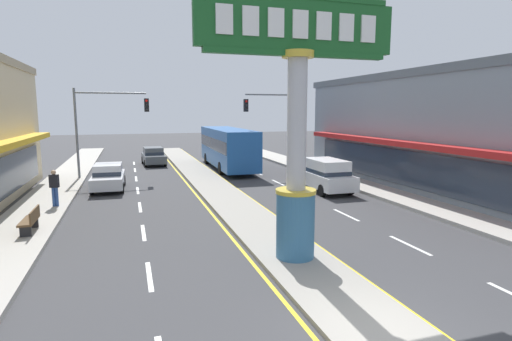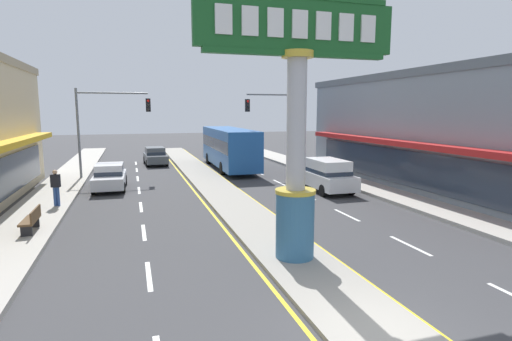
{
  "view_description": "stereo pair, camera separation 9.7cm",
  "coord_description": "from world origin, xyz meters",
  "px_view_note": "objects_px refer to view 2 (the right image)",
  "views": [
    {
      "loc": [
        -4.87,
        -6.67,
        4.71
      ],
      "look_at": [
        -0.58,
        6.9,
        2.6
      ],
      "focal_mm": 28.4,
      "sensor_mm": 36.0,
      "label": 1
    },
    {
      "loc": [
        -4.77,
        -6.7,
        4.71
      ],
      "look_at": [
        -0.58,
        6.9,
        2.6
      ],
      "focal_mm": 28.4,
      "sensor_mm": 36.0,
      "label": 2
    }
  ],
  "objects_px": {
    "district_sign": "(296,130)",
    "traffic_light_left_side": "(105,117)",
    "suv_near_left_lane": "(327,175)",
    "traffic_light_right_side": "(283,117)",
    "bus_far_right_lane": "(229,146)",
    "storefront_right": "(466,131)",
    "sedan_near_right_lane": "(110,176)",
    "sedan_mid_left_lane": "(155,156)",
    "pedestrian_near_kerb": "(56,185)",
    "street_bench": "(32,219)"
  },
  "relations": [
    {
      "from": "traffic_light_left_side",
      "to": "traffic_light_right_side",
      "type": "distance_m",
      "value": 12.79
    },
    {
      "from": "district_sign",
      "to": "suv_near_left_lane",
      "type": "bearing_deg",
      "value": 58.15
    },
    {
      "from": "suv_near_left_lane",
      "to": "street_bench",
      "type": "xyz_separation_m",
      "value": [
        -14.6,
        -4.52,
        -0.34
      ]
    },
    {
      "from": "storefront_right",
      "to": "suv_near_left_lane",
      "type": "bearing_deg",
      "value": 169.17
    },
    {
      "from": "district_sign",
      "to": "pedestrian_near_kerb",
      "type": "height_order",
      "value": "district_sign"
    },
    {
      "from": "suv_near_left_lane",
      "to": "pedestrian_near_kerb",
      "type": "height_order",
      "value": "pedestrian_near_kerb"
    },
    {
      "from": "district_sign",
      "to": "traffic_light_left_side",
      "type": "height_order",
      "value": "district_sign"
    },
    {
      "from": "traffic_light_left_side",
      "to": "pedestrian_near_kerb",
      "type": "relative_size",
      "value": 3.54
    },
    {
      "from": "bus_far_right_lane",
      "to": "suv_near_left_lane",
      "type": "distance_m",
      "value": 11.4
    },
    {
      "from": "sedan_mid_left_lane",
      "to": "pedestrian_near_kerb",
      "type": "bearing_deg",
      "value": -109.62
    },
    {
      "from": "street_bench",
      "to": "sedan_near_right_lane",
      "type": "bearing_deg",
      "value": 75.06
    },
    {
      "from": "storefront_right",
      "to": "sedan_mid_left_lane",
      "type": "relative_size",
      "value": 5.27
    },
    {
      "from": "sedan_mid_left_lane",
      "to": "pedestrian_near_kerb",
      "type": "height_order",
      "value": "pedestrian_near_kerb"
    },
    {
      "from": "street_bench",
      "to": "pedestrian_near_kerb",
      "type": "distance_m",
      "value": 4.33
    },
    {
      "from": "pedestrian_near_kerb",
      "to": "traffic_light_right_side",
      "type": "bearing_deg",
      "value": 29.26
    },
    {
      "from": "suv_near_left_lane",
      "to": "pedestrian_near_kerb",
      "type": "bearing_deg",
      "value": -179.11
    },
    {
      "from": "traffic_light_right_side",
      "to": "suv_near_left_lane",
      "type": "xyz_separation_m",
      "value": [
        -0.29,
        -8.01,
        -3.26
      ]
    },
    {
      "from": "bus_far_right_lane",
      "to": "sedan_mid_left_lane",
      "type": "relative_size",
      "value": 2.57
    },
    {
      "from": "traffic_light_right_side",
      "to": "pedestrian_near_kerb",
      "type": "distance_m",
      "value": 17.13
    },
    {
      "from": "suv_near_left_lane",
      "to": "pedestrian_near_kerb",
      "type": "xyz_separation_m",
      "value": [
        -14.42,
        -0.22,
        0.19
      ]
    },
    {
      "from": "traffic_light_left_side",
      "to": "suv_near_left_lane",
      "type": "distance_m",
      "value": 15.44
    },
    {
      "from": "district_sign",
      "to": "storefront_right",
      "type": "relative_size",
      "value": 0.34
    },
    {
      "from": "storefront_right",
      "to": "pedestrian_near_kerb",
      "type": "bearing_deg",
      "value": 176.55
    },
    {
      "from": "sedan_near_right_lane",
      "to": "bus_far_right_lane",
      "type": "distance_m",
      "value": 11.06
    },
    {
      "from": "storefront_right",
      "to": "sedan_near_right_lane",
      "type": "bearing_deg",
      "value": 163.69
    },
    {
      "from": "sedan_near_right_lane",
      "to": "traffic_light_right_side",
      "type": "bearing_deg",
      "value": 16.05
    },
    {
      "from": "traffic_light_right_side",
      "to": "street_bench",
      "type": "xyz_separation_m",
      "value": [
        -14.89,
        -12.54,
        -3.6
      ]
    },
    {
      "from": "district_sign",
      "to": "suv_near_left_lane",
      "type": "xyz_separation_m",
      "value": [
        6.11,
        9.83,
        -3.16
      ]
    },
    {
      "from": "storefront_right",
      "to": "sedan_mid_left_lane",
      "type": "xyz_separation_m",
      "value": [
        -17.26,
        16.8,
        -2.71
      ]
    },
    {
      "from": "sedan_near_right_lane",
      "to": "street_bench",
      "type": "distance_m",
      "value": 9.25
    },
    {
      "from": "sedan_near_right_lane",
      "to": "bus_far_right_lane",
      "type": "xyz_separation_m",
      "value": [
        8.92,
        6.45,
        1.08
      ]
    },
    {
      "from": "traffic_light_left_side",
      "to": "street_bench",
      "type": "bearing_deg",
      "value": -99.19
    },
    {
      "from": "traffic_light_left_side",
      "to": "suv_near_left_lane",
      "type": "bearing_deg",
      "value": -34.05
    },
    {
      "from": "traffic_light_right_side",
      "to": "pedestrian_near_kerb",
      "type": "bearing_deg",
      "value": -150.74
    },
    {
      "from": "street_bench",
      "to": "pedestrian_near_kerb",
      "type": "height_order",
      "value": "pedestrian_near_kerb"
    },
    {
      "from": "sedan_mid_left_lane",
      "to": "district_sign",
      "type": "bearing_deg",
      "value": -83.59
    },
    {
      "from": "traffic_light_left_side",
      "to": "sedan_mid_left_lane",
      "type": "xyz_separation_m",
      "value": [
        3.58,
        6.75,
        -3.46
      ]
    },
    {
      "from": "sedan_near_right_lane",
      "to": "suv_near_left_lane",
      "type": "bearing_deg",
      "value": -19.89
    },
    {
      "from": "district_sign",
      "to": "suv_near_left_lane",
      "type": "relative_size",
      "value": 1.71
    },
    {
      "from": "sedan_near_right_lane",
      "to": "street_bench",
      "type": "height_order",
      "value": "sedan_near_right_lane"
    },
    {
      "from": "sedan_mid_left_lane",
      "to": "street_bench",
      "type": "bearing_deg",
      "value": -106.07
    },
    {
      "from": "pedestrian_near_kerb",
      "to": "storefront_right",
      "type": "bearing_deg",
      "value": -3.45
    },
    {
      "from": "traffic_light_right_side",
      "to": "storefront_right",
      "type": "bearing_deg",
      "value": -50.02
    },
    {
      "from": "district_sign",
      "to": "traffic_light_left_side",
      "type": "bearing_deg",
      "value": 109.28
    },
    {
      "from": "storefront_right",
      "to": "sedan_near_right_lane",
      "type": "xyz_separation_m",
      "value": [
        -20.56,
        6.02,
        -2.71
      ]
    },
    {
      "from": "district_sign",
      "to": "bus_far_right_lane",
      "type": "distance_m",
      "value": 21.02
    },
    {
      "from": "district_sign",
      "to": "traffic_light_left_side",
      "type": "xyz_separation_m",
      "value": [
        -6.39,
        18.28,
        0.1
      ]
    },
    {
      "from": "sedan_mid_left_lane",
      "to": "traffic_light_right_side",
      "type": "bearing_deg",
      "value": -37.97
    },
    {
      "from": "sedan_near_right_lane",
      "to": "bus_far_right_lane",
      "type": "bearing_deg",
      "value": 35.9
    },
    {
      "from": "storefront_right",
      "to": "traffic_light_right_side",
      "type": "distance_m",
      "value": 12.57
    }
  ]
}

